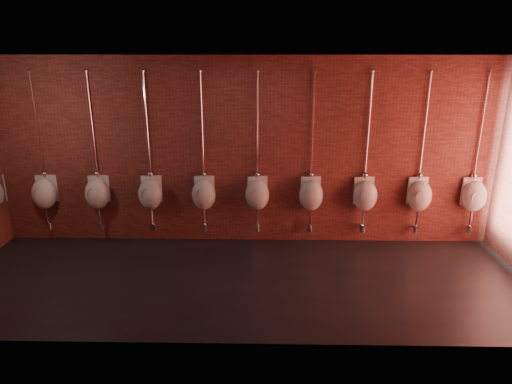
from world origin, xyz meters
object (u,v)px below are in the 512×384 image
urinal_2 (97,193)px  urinal_5 (257,194)px  urinal_4 (204,194)px  urinal_8 (419,195)px  urinal_3 (150,193)px  urinal_7 (365,195)px  urinal_1 (44,193)px  urinal_9 (474,195)px  urinal_6 (311,194)px

urinal_2 → urinal_5: size_ratio=1.00×
urinal_4 → urinal_8: (3.68, 0.00, 0.00)m
urinal_3 → urinal_5: same height
urinal_3 → urinal_7: size_ratio=1.00×
urinal_2 → urinal_1: bearing=180.0°
urinal_4 → urinal_1: bearing=180.0°
urinal_4 → urinal_7: bearing=0.0°
urinal_8 → urinal_2: bearing=180.0°
urinal_7 → urinal_8: 0.92m
urinal_3 → urinal_9: bearing=0.0°
urinal_3 → urinal_5: size_ratio=1.00×
urinal_4 → urinal_9: same height
urinal_7 → urinal_8: bearing=0.0°
urinal_6 → urinal_9: bearing=0.0°
urinal_1 → urinal_4: 2.76m
urinal_7 → urinal_8: (0.92, 0.00, 0.00)m
urinal_3 → urinal_9: (5.52, 0.00, 0.00)m
urinal_6 → urinal_1: bearing=180.0°
urinal_6 → urinal_8: same height
urinal_6 → urinal_8: bearing=0.0°
urinal_2 → urinal_9: (6.45, 0.00, 0.00)m
urinal_5 → urinal_9: bearing=0.0°
urinal_8 → urinal_9: bearing=0.0°
urinal_3 → urinal_8: same height
urinal_2 → urinal_7: (4.60, 0.00, 0.00)m
urinal_2 → urinal_8: size_ratio=1.00×
urinal_2 → urinal_3: size_ratio=1.00×
urinal_1 → urinal_2: bearing=0.0°
urinal_3 → urinal_7: bearing=0.0°
urinal_8 → urinal_1: bearing=180.0°
urinal_2 → urinal_5: (2.76, 0.00, 0.00)m
urinal_7 → urinal_9: size_ratio=1.00×
urinal_2 → urinal_4: 1.84m
urinal_2 → urinal_3: bearing=0.0°
urinal_2 → urinal_4: same height
urinal_4 → urinal_2: bearing=180.0°
urinal_9 → urinal_3: bearing=180.0°
urinal_5 → urinal_8: same height
urinal_5 → urinal_7: size_ratio=1.00×
urinal_3 → urinal_4: (0.92, 0.00, 0.00)m
urinal_5 → urinal_1: bearing=180.0°
urinal_2 → urinal_7: bearing=0.0°
urinal_5 → urinal_3: bearing=180.0°
urinal_1 → urinal_6: bearing=0.0°
urinal_1 → urinal_4: same height
urinal_4 → urinal_7: 2.76m
urinal_5 → urinal_7: bearing=0.0°
urinal_4 → urinal_7: same height
urinal_4 → urinal_9: 4.60m
urinal_3 → urinal_6: size_ratio=1.00×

